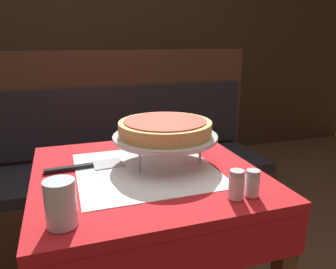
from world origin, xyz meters
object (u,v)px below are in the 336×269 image
Objects in this scene: condiment_caddy at (67,89)px; water_glass_near at (61,203)px; salt_shaker at (236,185)px; pizza_server at (88,166)px; dining_table_front at (146,199)px; deep_dish_pizza at (165,128)px; dining_table_rear at (73,111)px; pepper_shaker at (252,183)px; pizza_pan_stand at (165,138)px; booth_bench at (119,187)px.

water_glass_near is at bearing -92.38° from condiment_caddy.
pizza_server is at bearing 135.47° from salt_shaker.
deep_dish_pizza is at bearing 27.66° from dining_table_front.
deep_dish_pizza reaches higher than dining_table_rear.
pepper_shaker is (0.38, -1.88, 0.16)m from dining_table_rear.
water_glass_near is 0.49m from pepper_shaker.
deep_dish_pizza is 1.56m from condiment_caddy.
condiment_caddy is at bearing 90.37° from pizza_server.
salt_shaker is (0.09, -0.31, -0.05)m from pizza_pan_stand.
booth_bench is 5.64× the size of deep_dish_pizza.
pepper_shaker is at bearing -50.37° from dining_table_front.
dining_table_rear is at bearing 86.86° from water_glass_near.
deep_dish_pizza is 0.35m from pepper_shaker.
deep_dish_pizza reaches higher than pepper_shaker.
deep_dish_pizza is at bearing 41.62° from water_glass_near.
dining_table_front is at bearing 44.96° from water_glass_near.
salt_shaker is 0.05m from pepper_shaker.
dining_table_front is at bearing -84.30° from dining_table_rear.
deep_dish_pizza is at bearing -81.28° from dining_table_rear.
pepper_shaker is (0.22, -0.27, 0.14)m from dining_table_front.
water_glass_near is at bearing 179.06° from salt_shaker.
deep_dish_pizza is 3.95× the size of salt_shaker.
water_glass_near reaches higher than dining_table_front.
pizza_pan_stand is 0.27m from pizza_server.
pizza_server is 0.49m from salt_shaker.
salt_shaker is at bearing -73.05° from pizza_pan_stand.
water_glass_near reaches higher than salt_shaker.
booth_bench is (0.20, -0.80, -0.32)m from dining_table_rear.
deep_dish_pizza is (-0.00, 0.00, 0.04)m from pizza_pan_stand.
salt_shaker reaches higher than dining_table_rear.
dining_table_rear is 10.45× the size of pepper_shaker.
pepper_shaker is 1.89m from condiment_caddy.
dining_table_rear is 2.16× the size of pizza_pan_stand.
booth_bench is at bearing 96.96° from salt_shaker.
booth_bench reaches higher than pizza_server.
dining_table_rear is (-0.16, 1.61, -0.01)m from dining_table_front.
dining_table_rear is 2.96× the size of pizza_server.
dining_table_rear reaches higher than dining_table_front.
condiment_caddy is at bearing 102.51° from pepper_shaker.
booth_bench is 22.27× the size of salt_shaker.
pizza_server reaches higher than dining_table_rear.
dining_table_front is 2.43× the size of deep_dish_pizza.
dining_table_rear is at bearing 89.38° from pizza_server.
pizza_pan_stand reaches higher than pepper_shaker.
dining_table_front is 10.39× the size of pepper_shaker.
pizza_pan_stand is 1.56m from condiment_caddy.
condiment_caddy is (-0.01, 1.50, 0.05)m from pizza_server.
dining_table_front is at bearing -23.26° from pizza_server.
deep_dish_pizza is 1.86× the size of condiment_caddy.
dining_table_rear is at bearing 98.72° from pizza_pan_stand.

